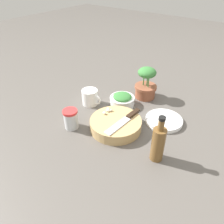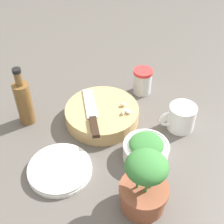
{
  "view_description": "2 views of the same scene",
  "coord_description": "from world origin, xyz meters",
  "px_view_note": "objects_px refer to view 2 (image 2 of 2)",
  "views": [
    {
      "loc": [
        0.49,
        -0.7,
        0.67
      ],
      "look_at": [
        -0.02,
        -0.03,
        0.08
      ],
      "focal_mm": 35.0,
      "sensor_mm": 36.0,
      "label": 1
    },
    {
      "loc": [
        0.16,
        0.71,
        0.72
      ],
      "look_at": [
        -0.01,
        0.0,
        0.07
      ],
      "focal_mm": 50.0,
      "sensor_mm": 36.0,
      "label": 2
    }
  ],
  "objects_px": {
    "oil_bottle": "(24,102)",
    "garlic_cloves": "(125,109)",
    "chef_knife": "(92,114)",
    "herb_bowl": "(146,149)",
    "spice_jar": "(142,81)",
    "coffee_mug": "(181,117)",
    "potted_herb": "(144,186)",
    "cutting_board": "(102,114)",
    "plate_stack": "(60,169)"
  },
  "relations": [
    {
      "from": "spice_jar",
      "to": "oil_bottle",
      "type": "relative_size",
      "value": 0.46
    },
    {
      "from": "herb_bowl",
      "to": "plate_stack",
      "type": "height_order",
      "value": "herb_bowl"
    },
    {
      "from": "plate_stack",
      "to": "oil_bottle",
      "type": "distance_m",
      "value": 0.26
    },
    {
      "from": "spice_jar",
      "to": "potted_herb",
      "type": "distance_m",
      "value": 0.48
    },
    {
      "from": "garlic_cloves",
      "to": "oil_bottle",
      "type": "xyz_separation_m",
      "value": [
        0.31,
        -0.08,
        0.03
      ]
    },
    {
      "from": "plate_stack",
      "to": "potted_herb",
      "type": "distance_m",
      "value": 0.26
    },
    {
      "from": "chef_knife",
      "to": "coffee_mug",
      "type": "height_order",
      "value": "coffee_mug"
    },
    {
      "from": "oil_bottle",
      "to": "potted_herb",
      "type": "relative_size",
      "value": 1.13
    },
    {
      "from": "herb_bowl",
      "to": "spice_jar",
      "type": "xyz_separation_m",
      "value": [
        -0.08,
        -0.3,
        0.01
      ]
    },
    {
      "from": "plate_stack",
      "to": "potted_herb",
      "type": "bearing_deg",
      "value": 141.72
    },
    {
      "from": "garlic_cloves",
      "to": "potted_herb",
      "type": "xyz_separation_m",
      "value": [
        0.04,
        0.31,
        0.02
      ]
    },
    {
      "from": "plate_stack",
      "to": "oil_bottle",
      "type": "height_order",
      "value": "oil_bottle"
    },
    {
      "from": "spice_jar",
      "to": "potted_herb",
      "type": "height_order",
      "value": "potted_herb"
    },
    {
      "from": "chef_knife",
      "to": "oil_bottle",
      "type": "xyz_separation_m",
      "value": [
        0.21,
        -0.08,
        0.03
      ]
    },
    {
      "from": "cutting_board",
      "to": "oil_bottle",
      "type": "bearing_deg",
      "value": -12.7
    },
    {
      "from": "chef_knife",
      "to": "spice_jar",
      "type": "xyz_separation_m",
      "value": [
        -0.21,
        -0.14,
        -0.01
      ]
    },
    {
      "from": "coffee_mug",
      "to": "plate_stack",
      "type": "height_order",
      "value": "coffee_mug"
    },
    {
      "from": "plate_stack",
      "to": "potted_herb",
      "type": "relative_size",
      "value": 1.0
    },
    {
      "from": "oil_bottle",
      "to": "chef_knife",
      "type": "bearing_deg",
      "value": 158.78
    },
    {
      "from": "coffee_mug",
      "to": "potted_herb",
      "type": "relative_size",
      "value": 0.65
    },
    {
      "from": "oil_bottle",
      "to": "potted_herb",
      "type": "height_order",
      "value": "oil_bottle"
    },
    {
      "from": "garlic_cloves",
      "to": "oil_bottle",
      "type": "bearing_deg",
      "value": -14.89
    },
    {
      "from": "coffee_mug",
      "to": "plate_stack",
      "type": "bearing_deg",
      "value": 12.86
    },
    {
      "from": "herb_bowl",
      "to": "coffee_mug",
      "type": "relative_size",
      "value": 1.14
    },
    {
      "from": "spice_jar",
      "to": "coffee_mug",
      "type": "bearing_deg",
      "value": 106.97
    },
    {
      "from": "garlic_cloves",
      "to": "plate_stack",
      "type": "relative_size",
      "value": 0.33
    },
    {
      "from": "garlic_cloves",
      "to": "spice_jar",
      "type": "xyz_separation_m",
      "value": [
        -0.11,
        -0.15,
        -0.01
      ]
    },
    {
      "from": "spice_jar",
      "to": "plate_stack",
      "type": "relative_size",
      "value": 0.52
    },
    {
      "from": "plate_stack",
      "to": "garlic_cloves",
      "type": "bearing_deg",
      "value": -146.34
    },
    {
      "from": "cutting_board",
      "to": "potted_herb",
      "type": "height_order",
      "value": "potted_herb"
    },
    {
      "from": "herb_bowl",
      "to": "spice_jar",
      "type": "bearing_deg",
      "value": -105.49
    },
    {
      "from": "oil_bottle",
      "to": "garlic_cloves",
      "type": "bearing_deg",
      "value": 165.11
    },
    {
      "from": "spice_jar",
      "to": "coffee_mug",
      "type": "xyz_separation_m",
      "value": [
        -0.06,
        0.21,
        -0.01
      ]
    },
    {
      "from": "herb_bowl",
      "to": "cutting_board",
      "type": "bearing_deg",
      "value": -63.85
    },
    {
      "from": "garlic_cloves",
      "to": "potted_herb",
      "type": "relative_size",
      "value": 0.33
    },
    {
      "from": "herb_bowl",
      "to": "spice_jar",
      "type": "relative_size",
      "value": 1.43
    },
    {
      "from": "oil_bottle",
      "to": "plate_stack",
      "type": "bearing_deg",
      "value": 108.72
    },
    {
      "from": "cutting_board",
      "to": "chef_knife",
      "type": "height_order",
      "value": "chef_knife"
    },
    {
      "from": "garlic_cloves",
      "to": "potted_herb",
      "type": "bearing_deg",
      "value": 83.44
    },
    {
      "from": "garlic_cloves",
      "to": "herb_bowl",
      "type": "bearing_deg",
      "value": 97.54
    },
    {
      "from": "chef_knife",
      "to": "spice_jar",
      "type": "relative_size",
      "value": 2.46
    },
    {
      "from": "spice_jar",
      "to": "plate_stack",
      "type": "height_order",
      "value": "spice_jar"
    },
    {
      "from": "cutting_board",
      "to": "spice_jar",
      "type": "distance_m",
      "value": 0.21
    },
    {
      "from": "chef_knife",
      "to": "plate_stack",
      "type": "relative_size",
      "value": 1.28
    },
    {
      "from": "chef_knife",
      "to": "spice_jar",
      "type": "distance_m",
      "value": 0.26
    },
    {
      "from": "garlic_cloves",
      "to": "coffee_mug",
      "type": "bearing_deg",
      "value": 159.5
    },
    {
      "from": "plate_stack",
      "to": "oil_bottle",
      "type": "bearing_deg",
      "value": -71.28
    },
    {
      "from": "coffee_mug",
      "to": "spice_jar",
      "type": "bearing_deg",
      "value": -73.03
    },
    {
      "from": "chef_knife",
      "to": "oil_bottle",
      "type": "height_order",
      "value": "oil_bottle"
    },
    {
      "from": "chef_knife",
      "to": "herb_bowl",
      "type": "xyz_separation_m",
      "value": [
        -0.13,
        0.16,
        -0.02
      ]
    }
  ]
}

